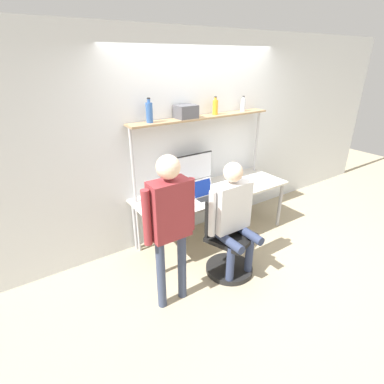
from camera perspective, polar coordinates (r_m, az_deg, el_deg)
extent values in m
plane|color=tan|center=(4.14, 7.17, -10.72)|extent=(12.00, 12.00, 0.00)
cube|color=silver|center=(4.15, 0.81, 10.20)|extent=(8.00, 0.06, 2.70)
cube|color=beige|center=(4.05, 4.04, 0.16)|extent=(2.18, 0.75, 0.03)
cylinder|color=#A5A5AA|center=(3.51, -6.49, -10.88)|extent=(0.05, 0.05, 0.69)
cylinder|color=#A5A5AA|center=(4.67, 16.37, -2.33)|extent=(0.05, 0.05, 0.69)
cylinder|color=#A5A5AA|center=(4.00, -10.79, -6.41)|extent=(0.05, 0.05, 0.69)
cylinder|color=#A5A5AA|center=(5.05, 10.97, 0.30)|extent=(0.05, 0.05, 0.69)
cube|color=#997A56|center=(3.97, 2.13, 14.06)|extent=(2.07, 0.22, 0.02)
cylinder|color=#B2B2B7|center=(3.73, -10.78, -0.30)|extent=(0.04, 0.04, 1.67)
cylinder|color=#B2B2B7|center=(4.82, 11.82, 5.32)|extent=(0.04, 0.04, 1.67)
cylinder|color=black|center=(4.11, 0.41, 0.92)|extent=(0.24, 0.24, 0.01)
cylinder|color=black|center=(4.09, 0.41, 1.70)|extent=(0.06, 0.06, 0.11)
cube|color=black|center=(4.01, 0.36, 4.72)|extent=(0.58, 0.01, 0.37)
cube|color=silver|center=(4.01, 0.42, 4.69)|extent=(0.55, 0.02, 0.34)
cube|color=silver|center=(3.80, 2.67, -1.20)|extent=(0.30, 0.23, 0.01)
cube|color=black|center=(3.78, 2.82, -1.21)|extent=(0.26, 0.13, 0.00)
cube|color=silver|center=(3.81, 1.98, 0.81)|extent=(0.30, 0.08, 0.22)
cube|color=navy|center=(3.80, 2.03, 0.75)|extent=(0.26, 0.06, 0.20)
cube|color=#264C8C|center=(3.96, 5.75, -0.16)|extent=(0.07, 0.15, 0.01)
cube|color=black|center=(3.96, 5.75, -0.09)|extent=(0.06, 0.13, 0.00)
cylinder|color=black|center=(3.76, 7.07, -14.26)|extent=(0.56, 0.56, 0.06)
cylinder|color=#4C4C51|center=(3.62, 7.25, -11.50)|extent=(0.06, 0.06, 0.39)
cube|color=black|center=(3.50, 7.44, -8.61)|extent=(0.59, 0.59, 0.05)
cube|color=black|center=(3.47, 4.65, -4.05)|extent=(0.40, 0.17, 0.45)
cylinder|color=#2D3856|center=(3.45, 7.29, -13.72)|extent=(0.09, 0.09, 0.50)
cylinder|color=#2D3856|center=(3.61, 10.80, -12.03)|extent=(0.09, 0.09, 0.50)
cylinder|color=#2D3856|center=(3.30, 7.21, -9.45)|extent=(0.10, 0.38, 0.10)
cylinder|color=#2D3856|center=(3.47, 10.83, -7.88)|extent=(0.10, 0.38, 0.10)
cube|color=silver|center=(3.33, 7.46, -2.71)|extent=(0.44, 0.20, 0.55)
cylinder|color=silver|center=(3.18, 3.83, -4.20)|extent=(0.08, 0.08, 0.52)
cylinder|color=silver|center=(3.50, 10.72, -1.82)|extent=(0.08, 0.08, 0.52)
sphere|color=beige|center=(3.17, 7.85, 3.78)|extent=(0.21, 0.21, 0.21)
cylinder|color=#38425B|center=(3.09, -5.92, -15.30)|extent=(0.09, 0.09, 0.80)
cylinder|color=#38425B|center=(3.18, -1.93, -13.79)|extent=(0.09, 0.09, 0.80)
cube|color=maroon|center=(2.75, -4.29, -3.36)|extent=(0.38, 0.20, 0.57)
cylinder|color=maroon|center=(2.67, -8.63, -4.93)|extent=(0.08, 0.08, 0.54)
cylinder|color=maroon|center=(2.87, -0.24, -2.44)|extent=(0.08, 0.08, 0.54)
sphere|color=beige|center=(2.59, -4.57, 4.76)|extent=(0.22, 0.22, 0.22)
cylinder|color=#335999|center=(3.56, -8.13, 14.69)|extent=(0.08, 0.08, 0.22)
cylinder|color=#335999|center=(3.54, -8.26, 16.81)|extent=(0.03, 0.03, 0.04)
cylinder|color=black|center=(3.53, -8.29, 17.26)|extent=(0.04, 0.04, 0.01)
cylinder|color=gold|center=(4.06, 4.45, 15.75)|extent=(0.07, 0.07, 0.18)
cylinder|color=gold|center=(4.05, 4.50, 17.28)|extent=(0.03, 0.03, 0.03)
cylinder|color=black|center=(4.05, 4.51, 17.60)|extent=(0.04, 0.04, 0.01)
cylinder|color=silver|center=(4.38, 9.70, 15.99)|extent=(0.06, 0.06, 0.16)
cylinder|color=silver|center=(4.37, 9.79, 17.26)|extent=(0.03, 0.03, 0.03)
cylinder|color=black|center=(4.37, 9.81, 17.52)|extent=(0.03, 0.03, 0.01)
cube|color=#4C4C51|center=(3.80, -1.14, 15.04)|extent=(0.25, 0.20, 0.16)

